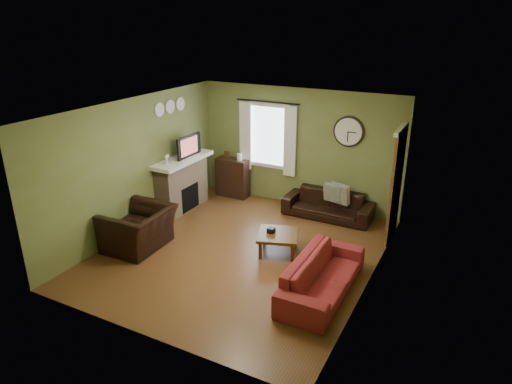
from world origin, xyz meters
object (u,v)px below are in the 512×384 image
at_px(bookshelf, 233,178).
at_px(sofa_red, 322,275).
at_px(sofa_brown, 328,205).
at_px(armchair, 139,229).
at_px(coffee_table, 278,243).

distance_m(bookshelf, sofa_red, 4.34).
xyz_separation_m(sofa_brown, armchair, (-2.62, -2.90, 0.11)).
bearing_deg(sofa_brown, bookshelf, 177.10).
distance_m(sofa_brown, coffee_table, 1.93).
bearing_deg(coffee_table, sofa_brown, 81.66).
xyz_separation_m(bookshelf, sofa_brown, (2.39, -0.12, -0.18)).
height_order(sofa_brown, sofa_red, sofa_red).
distance_m(sofa_red, coffee_table, 1.42).
bearing_deg(bookshelf, coffee_table, -43.83).
bearing_deg(sofa_brown, coffee_table, -98.34).
xyz_separation_m(bookshelf, armchair, (-0.23, -3.02, -0.08)).
bearing_deg(sofa_red, sofa_brown, 17.27).
xyz_separation_m(sofa_brown, sofa_red, (0.86, -2.75, 0.02)).
bearing_deg(armchair, sofa_brown, 135.63).
bearing_deg(armchair, sofa_red, 90.23).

